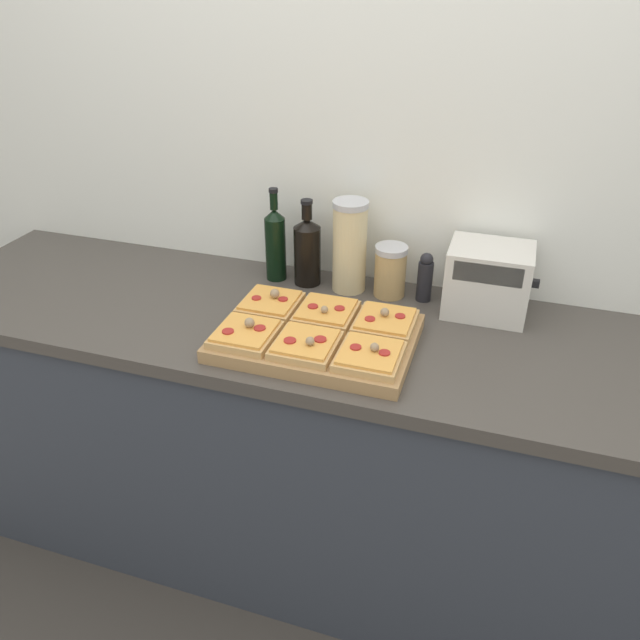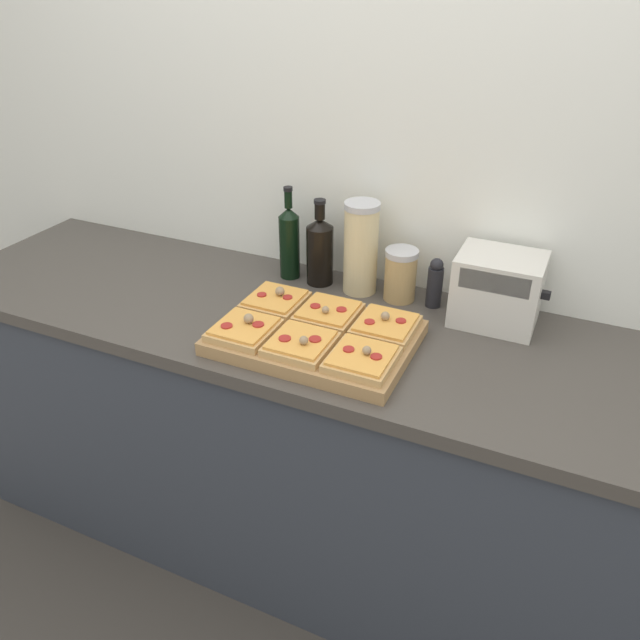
{
  "view_description": "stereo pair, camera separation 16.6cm",
  "coord_description": "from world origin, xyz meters",
  "px_view_note": "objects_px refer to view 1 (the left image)",
  "views": [
    {
      "loc": [
        0.4,
        -1.13,
        1.83
      ],
      "look_at": [
        -0.04,
        0.24,
        0.99
      ],
      "focal_mm": 35.0,
      "sensor_mm": 36.0,
      "label": 1
    },
    {
      "loc": [
        0.55,
        -1.07,
        1.83
      ],
      "look_at": [
        -0.04,
        0.24,
        0.99
      ],
      "focal_mm": 35.0,
      "sensor_mm": 36.0,
      "label": 2
    }
  ],
  "objects_px": {
    "wine_bottle": "(307,250)",
    "pepper_mill": "(425,277)",
    "olive_oil_bottle": "(275,243)",
    "grain_jar_tall": "(350,246)",
    "cutting_board": "(317,338)",
    "grain_jar_short": "(390,271)",
    "toaster_oven": "(488,280)"
  },
  "relations": [
    {
      "from": "olive_oil_bottle",
      "to": "wine_bottle",
      "type": "height_order",
      "value": "olive_oil_bottle"
    },
    {
      "from": "wine_bottle",
      "to": "olive_oil_bottle",
      "type": "bearing_deg",
      "value": -180.0
    },
    {
      "from": "grain_jar_tall",
      "to": "cutting_board",
      "type": "bearing_deg",
      "value": -89.1
    },
    {
      "from": "olive_oil_bottle",
      "to": "toaster_oven",
      "type": "height_order",
      "value": "olive_oil_bottle"
    },
    {
      "from": "wine_bottle",
      "to": "pepper_mill",
      "type": "bearing_deg",
      "value": 0.0
    },
    {
      "from": "pepper_mill",
      "to": "toaster_oven",
      "type": "bearing_deg",
      "value": -5.74
    },
    {
      "from": "grain_jar_short",
      "to": "cutting_board",
      "type": "bearing_deg",
      "value": -110.14
    },
    {
      "from": "olive_oil_bottle",
      "to": "grain_jar_tall",
      "type": "xyz_separation_m",
      "value": [
        0.24,
        0.0,
        0.02
      ]
    },
    {
      "from": "cutting_board",
      "to": "grain_jar_short",
      "type": "distance_m",
      "value": 0.36
    },
    {
      "from": "cutting_board",
      "to": "toaster_oven",
      "type": "distance_m",
      "value": 0.52
    },
    {
      "from": "grain_jar_tall",
      "to": "pepper_mill",
      "type": "relative_size",
      "value": 1.87
    },
    {
      "from": "olive_oil_bottle",
      "to": "wine_bottle",
      "type": "relative_size",
      "value": 1.09
    },
    {
      "from": "wine_bottle",
      "to": "pepper_mill",
      "type": "relative_size",
      "value": 1.8
    },
    {
      "from": "wine_bottle",
      "to": "pepper_mill",
      "type": "xyz_separation_m",
      "value": [
        0.37,
        0.0,
        -0.04
      ]
    },
    {
      "from": "cutting_board",
      "to": "pepper_mill",
      "type": "relative_size",
      "value": 3.39
    },
    {
      "from": "olive_oil_bottle",
      "to": "grain_jar_tall",
      "type": "bearing_deg",
      "value": 0.0
    },
    {
      "from": "cutting_board",
      "to": "olive_oil_bottle",
      "type": "bearing_deg",
      "value": 126.23
    },
    {
      "from": "olive_oil_bottle",
      "to": "pepper_mill",
      "type": "xyz_separation_m",
      "value": [
        0.47,
        0.0,
        -0.05
      ]
    },
    {
      "from": "cutting_board",
      "to": "grain_jar_tall",
      "type": "distance_m",
      "value": 0.36
    },
    {
      "from": "cutting_board",
      "to": "wine_bottle",
      "type": "bearing_deg",
      "value": 112.72
    },
    {
      "from": "wine_bottle",
      "to": "grain_jar_tall",
      "type": "xyz_separation_m",
      "value": [
        0.14,
        0.0,
        0.03
      ]
    },
    {
      "from": "wine_bottle",
      "to": "grain_jar_short",
      "type": "xyz_separation_m",
      "value": [
        0.26,
        0.0,
        -0.03
      ]
    },
    {
      "from": "olive_oil_bottle",
      "to": "toaster_oven",
      "type": "distance_m",
      "value": 0.65
    },
    {
      "from": "wine_bottle",
      "to": "grain_jar_tall",
      "type": "distance_m",
      "value": 0.14
    },
    {
      "from": "toaster_oven",
      "to": "cutting_board",
      "type": "bearing_deg",
      "value": -142.15
    },
    {
      "from": "pepper_mill",
      "to": "grain_jar_short",
      "type": "bearing_deg",
      "value": 180.0
    },
    {
      "from": "grain_jar_tall",
      "to": "toaster_oven",
      "type": "bearing_deg",
      "value": -2.51
    },
    {
      "from": "grain_jar_tall",
      "to": "pepper_mill",
      "type": "bearing_deg",
      "value": 0.0
    },
    {
      "from": "grain_jar_tall",
      "to": "grain_jar_short",
      "type": "distance_m",
      "value": 0.14
    },
    {
      "from": "cutting_board",
      "to": "toaster_oven",
      "type": "bearing_deg",
      "value": 37.85
    },
    {
      "from": "grain_jar_tall",
      "to": "toaster_oven",
      "type": "distance_m",
      "value": 0.42
    },
    {
      "from": "olive_oil_bottle",
      "to": "toaster_oven",
      "type": "relative_size",
      "value": 1.17
    }
  ]
}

